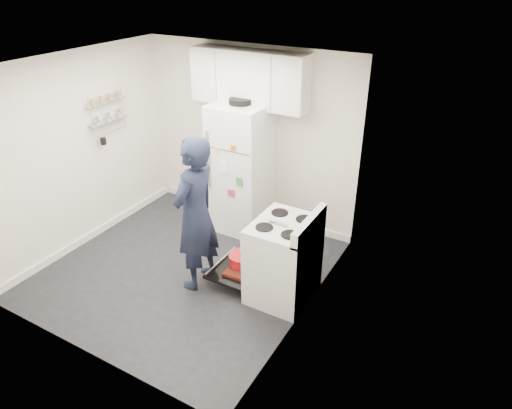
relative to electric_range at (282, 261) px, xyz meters
The scene contains 7 objects.
room 1.49m from the electric_range, behind, with size 3.21×3.21×2.51m.
electric_range is the anchor object (origin of this frame).
open_oven_door 0.64m from the electric_range, behind, with size 0.55×0.72×0.24m.
refrigerator 1.68m from the electric_range, 137.24° to the left, with size 0.72×0.74×1.88m.
upper_cabinets 2.38m from the electric_range, 132.27° to the left, with size 1.60×0.33×0.70m, color silver.
wall_shelf_rack 3.05m from the electric_range, behind, with size 0.14×0.60×0.61m.
person 1.10m from the electric_range, 164.26° to the right, with size 0.67×0.44×1.84m, color black.
Camera 1 is at (3.07, -3.64, 3.43)m, focal length 32.00 mm.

